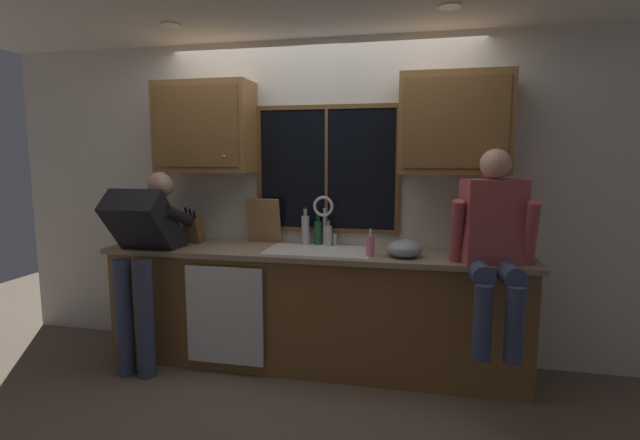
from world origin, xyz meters
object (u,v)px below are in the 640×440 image
object	(u,v)px
soap_dispenser	(370,245)
knife_block	(194,230)
bottle_green_glass	(305,229)
bottle_amber_small	(318,232)
mixing_bowl	(404,249)
person_standing	(145,247)
person_sitting_on_counter	(494,238)
bottle_tall_clear	(328,235)
cutting_board	(263,221)

from	to	relation	value
soap_dispenser	knife_block	bearing A→B (deg)	172.27
bottle_green_glass	bottle_amber_small	distance (m)	0.11
mixing_bowl	bottle_green_glass	bearing A→B (deg)	159.70
soap_dispenser	person_standing	bearing A→B (deg)	-174.30
person_sitting_on_counter	bottle_amber_small	size ratio (longest dim) A/B	5.10
knife_block	mixing_bowl	bearing A→B (deg)	-6.01
person_sitting_on_counter	mixing_bowl	distance (m)	0.62
knife_block	bottle_tall_clear	distance (m)	1.11
knife_block	bottle_amber_small	bearing A→B (deg)	8.66
bottle_green_glass	bottle_amber_small	world-z (taller)	bottle_green_glass
cutting_board	knife_block	bearing A→B (deg)	-166.82
bottle_green_glass	person_sitting_on_counter	bearing A→B (deg)	-18.68
knife_block	bottle_tall_clear	size ratio (longest dim) A/B	1.50
bottle_green_glass	soap_dispenser	bearing A→B (deg)	-29.41
person_standing	person_sitting_on_counter	bearing A→B (deg)	0.44
person_standing	bottle_green_glass	xyz separation A→B (m)	(1.14, 0.48, 0.10)
person_standing	bottle_tall_clear	bearing A→B (deg)	19.74
bottle_amber_small	cutting_board	bearing A→B (deg)	-177.01
person_sitting_on_counter	knife_block	xyz separation A→B (m)	(-2.30, 0.35, -0.08)
soap_dispenser	person_sitting_on_counter	bearing A→B (deg)	-10.42
person_sitting_on_counter	bottle_amber_small	xyz separation A→B (m)	(-1.28, 0.51, -0.08)
person_sitting_on_counter	soap_dispenser	xyz separation A→B (m)	(-0.82, 0.15, -0.11)
knife_block	person_sitting_on_counter	bearing A→B (deg)	-8.69
soap_dispenser	bottle_tall_clear	distance (m)	0.48
bottle_amber_small	person_standing	bearing A→B (deg)	-157.00
mixing_bowl	person_standing	bearing A→B (deg)	-174.42
mixing_bowl	bottle_amber_small	size ratio (longest dim) A/B	1.05
person_standing	mixing_bowl	xyz separation A→B (m)	(1.94, 0.19, 0.04)
cutting_board	bottle_tall_clear	distance (m)	0.56
person_sitting_on_counter	mixing_bowl	xyz separation A→B (m)	(-0.58, 0.17, -0.13)
knife_block	cutting_board	world-z (taller)	cutting_board
person_standing	knife_block	bearing A→B (deg)	59.08
soap_dispenser	bottle_green_glass	bearing A→B (deg)	150.59
person_sitting_on_counter	mixing_bowl	world-z (taller)	person_sitting_on_counter
cutting_board	soap_dispenser	distance (m)	0.98
cutting_board	soap_dispenser	world-z (taller)	cutting_board
knife_block	mixing_bowl	size ratio (longest dim) A/B	1.24
person_standing	bottle_green_glass	size ratio (longest dim) A/B	4.93
person_standing	bottle_amber_small	world-z (taller)	person_standing
person_standing	bottle_tall_clear	size ratio (longest dim) A/B	7.05
soap_dispenser	bottle_amber_small	distance (m)	0.58
person_standing	mixing_bowl	distance (m)	1.95
bottle_green_glass	bottle_amber_small	bearing A→B (deg)	22.49
bottle_tall_clear	person_standing	bearing A→B (deg)	-160.26
person_sitting_on_counter	bottle_tall_clear	size ratio (longest dim) A/B	5.89
cutting_board	bottle_amber_small	distance (m)	0.46
cutting_board	bottle_green_glass	bearing A→B (deg)	-2.52
person_standing	mixing_bowl	size ratio (longest dim) A/B	5.84
cutting_board	bottle_amber_small	world-z (taller)	cutting_board
mixing_bowl	bottle_amber_small	world-z (taller)	bottle_amber_small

